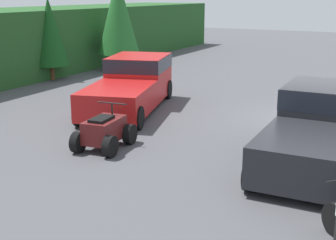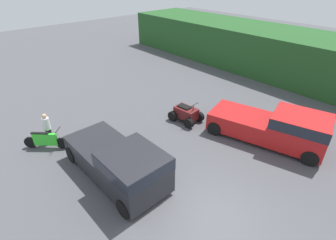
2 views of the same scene
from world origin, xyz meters
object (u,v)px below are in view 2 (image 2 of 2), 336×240
Objects in this scene: quad_atv at (186,114)px; rider_person at (47,128)px; pickup_truck_second at (121,162)px; pickup_truck_red at (277,126)px; dirt_bike at (46,140)px.

quad_atv is 1.13× the size of rider_person.
pickup_truck_second is at bearing -29.24° from rider_person.
rider_person is at bearing -166.22° from pickup_truck_second.
pickup_truck_second is 2.76× the size of quad_atv.
rider_person reaches higher than quad_atv.
quad_atv is (-1.73, 5.58, -0.50)m from pickup_truck_second.
pickup_truck_second is 5.86m from quad_atv.
pickup_truck_second reaches higher than quad_atv.
pickup_truck_red is 11.66m from rider_person.
quad_atv is at bearing -173.46° from pickup_truck_red.
pickup_truck_red is 3.57× the size of rider_person.
dirt_bike is (-7.39, -9.04, -0.52)m from pickup_truck_red.
rider_person is (-7.72, -8.73, -0.05)m from pickup_truck_red.
pickup_truck_second is (-2.89, -7.47, -0.00)m from pickup_truck_red.
pickup_truck_second is 3.17× the size of dirt_bike.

